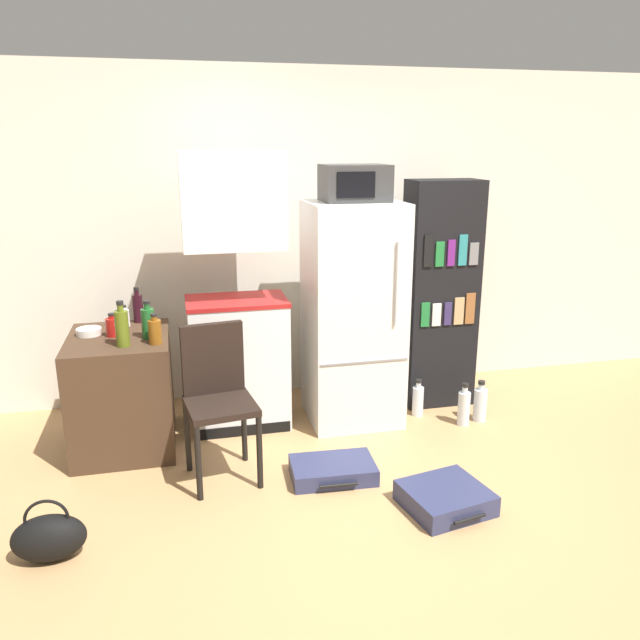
% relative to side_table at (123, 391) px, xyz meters
% --- Properties ---
extents(ground_plane, '(24.00, 24.00, 0.00)m').
position_rel_side_table_xyz_m(ground_plane, '(1.48, -1.21, -0.39)').
color(ground_plane, tan).
extents(wall_back, '(6.40, 0.10, 2.57)m').
position_rel_side_table_xyz_m(wall_back, '(1.68, 0.79, 0.90)').
color(wall_back, silver).
rests_on(wall_back, ground_plane).
extents(side_table, '(0.65, 0.78, 0.78)m').
position_rel_side_table_xyz_m(side_table, '(0.00, 0.00, 0.00)').
color(side_table, '#422D1E').
rests_on(side_table, ground_plane).
extents(kitchen_hutch, '(0.71, 0.46, 1.96)m').
position_rel_side_table_xyz_m(kitchen_hutch, '(0.80, 0.16, 0.51)').
color(kitchen_hutch, white).
rests_on(kitchen_hutch, ground_plane).
extents(refrigerator, '(0.66, 0.64, 1.62)m').
position_rel_side_table_xyz_m(refrigerator, '(1.63, 0.08, 0.42)').
color(refrigerator, silver).
rests_on(refrigerator, ground_plane).
extents(microwave, '(0.45, 0.35, 0.25)m').
position_rel_side_table_xyz_m(microwave, '(1.63, 0.08, 1.35)').
color(microwave, '#333333').
rests_on(microwave, refrigerator).
extents(bookshelf, '(0.54, 0.32, 1.75)m').
position_rel_side_table_xyz_m(bookshelf, '(2.37, 0.23, 0.49)').
color(bookshelf, black).
rests_on(bookshelf, ground_plane).
extents(bottle_green_tall, '(0.08, 0.08, 0.25)m').
position_rel_side_table_xyz_m(bottle_green_tall, '(0.20, -0.08, 0.49)').
color(bottle_green_tall, '#1E6028').
rests_on(bottle_green_tall, side_table).
extents(bottle_milk_white, '(0.07, 0.07, 0.15)m').
position_rel_side_table_xyz_m(bottle_milk_white, '(0.03, 0.24, 0.45)').
color(bottle_milk_white, white).
rests_on(bottle_milk_white, side_table).
extents(bottle_ketchup_red, '(0.09, 0.09, 0.15)m').
position_rel_side_table_xyz_m(bottle_ketchup_red, '(-0.03, 0.02, 0.45)').
color(bottle_ketchup_red, '#AD1914').
rests_on(bottle_ketchup_red, side_table).
extents(bottle_olive_oil, '(0.08, 0.08, 0.29)m').
position_rel_side_table_xyz_m(bottle_olive_oil, '(0.05, -0.21, 0.51)').
color(bottle_olive_oil, '#566619').
rests_on(bottle_olive_oil, side_table).
extents(bottle_amber_beer, '(0.08, 0.08, 0.20)m').
position_rel_side_table_xyz_m(bottle_amber_beer, '(0.25, -0.21, 0.47)').
color(bottle_amber_beer, brown).
rests_on(bottle_amber_beer, side_table).
extents(bottle_wine_dark, '(0.07, 0.07, 0.25)m').
position_rel_side_table_xyz_m(bottle_wine_dark, '(0.12, 0.33, 0.50)').
color(bottle_wine_dark, black).
rests_on(bottle_wine_dark, side_table).
extents(bowl, '(0.16, 0.16, 0.04)m').
position_rel_side_table_xyz_m(bowl, '(-0.19, 0.08, 0.41)').
color(bowl, silver).
rests_on(bowl, side_table).
extents(chair, '(0.45, 0.46, 0.95)m').
position_rel_side_table_xyz_m(chair, '(0.60, -0.53, 0.18)').
color(chair, black).
rests_on(chair, ground_plane).
extents(suitcase_large_flat, '(0.52, 0.49, 0.12)m').
position_rel_side_table_xyz_m(suitcase_large_flat, '(1.82, -1.23, -0.33)').
color(suitcase_large_flat, navy).
rests_on(suitcase_large_flat, ground_plane).
extents(suitcase_small_flat, '(0.53, 0.37, 0.10)m').
position_rel_side_table_xyz_m(suitcase_small_flat, '(1.28, -0.76, -0.34)').
color(suitcase_small_flat, navy).
rests_on(suitcase_small_flat, ground_plane).
extents(handbag, '(0.36, 0.20, 0.33)m').
position_rel_side_table_xyz_m(handbag, '(-0.29, -1.21, -0.26)').
color(handbag, black).
rests_on(handbag, ground_plane).
extents(water_bottle_front, '(0.09, 0.09, 0.32)m').
position_rel_side_table_xyz_m(water_bottle_front, '(2.40, -0.24, -0.25)').
color(water_bottle_front, silver).
rests_on(water_bottle_front, ground_plane).
extents(water_bottle_middle, '(0.08, 0.08, 0.29)m').
position_rel_side_table_xyz_m(water_bottle_middle, '(2.13, -0.01, -0.27)').
color(water_bottle_middle, silver).
rests_on(water_bottle_middle, ground_plane).
extents(water_bottle_back, '(0.10, 0.10, 0.31)m').
position_rel_side_table_xyz_m(water_bottle_back, '(2.55, -0.20, -0.26)').
color(water_bottle_back, silver).
rests_on(water_bottle_back, ground_plane).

